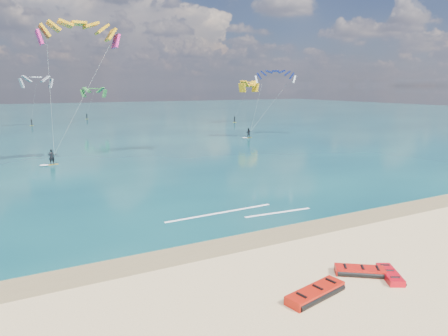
# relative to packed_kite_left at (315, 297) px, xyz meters

# --- Properties ---
(ground) EXTENTS (320.00, 320.00, 0.00)m
(ground) POSITION_rel_packed_kite_left_xyz_m (-0.42, 43.61, 0.00)
(ground) COLOR tan
(ground) RESTS_ON ground
(wet_sand_strip) EXTENTS (320.00, 2.40, 0.01)m
(wet_sand_strip) POSITION_rel_packed_kite_left_xyz_m (-0.42, 6.61, 0.00)
(wet_sand_strip) COLOR brown
(wet_sand_strip) RESTS_ON ground
(sea) EXTENTS (320.00, 200.00, 0.04)m
(sea) POSITION_rel_packed_kite_left_xyz_m (-0.42, 107.61, 0.02)
(sea) COLOR #0B333D
(sea) RESTS_ON ground
(packed_kite_left) EXTENTS (3.33, 1.80, 0.44)m
(packed_kite_left) POSITION_rel_packed_kite_left_xyz_m (0.00, 0.00, 0.00)
(packed_kite_left) COLOR #BB170A
(packed_kite_left) RESTS_ON ground
(packed_kite_mid) EXTENTS (2.63, 2.32, 0.40)m
(packed_kite_mid) POSITION_rel_packed_kite_left_xyz_m (3.19, 0.64, 0.00)
(packed_kite_mid) COLOR red
(packed_kite_mid) RESTS_ON ground
(packed_kite_right) EXTENTS (1.84, 2.26, 0.35)m
(packed_kite_right) POSITION_rel_packed_kite_left_xyz_m (4.15, -0.24, 0.00)
(packed_kite_right) COLOR red
(packed_kite_right) RESTS_ON ground
(kitesurfer_main) EXTENTS (10.00, 5.24, 16.26)m
(kitesurfer_main) POSITION_rel_packed_kite_left_xyz_m (-5.47, 33.51, 8.53)
(kitesurfer_main) COLOR gold
(kitesurfer_main) RESTS_ON sea
(kitesurfer_far) EXTENTS (8.31, 6.38, 12.19)m
(kitesurfer_far) POSITION_rel_packed_kite_left_xyz_m (25.61, 43.70, 6.49)
(kitesurfer_far) COLOR gold
(kitesurfer_far) RESTS_ON sea
(shoreline_foam) EXTENTS (10.20, 2.37, 0.01)m
(shoreline_foam) POSITION_rel_packed_kite_left_xyz_m (2.91, 11.02, 0.04)
(shoreline_foam) COLOR white
(shoreline_foam) RESTS_ON ground
(distant_kites) EXTENTS (82.69, 40.05, 13.02)m
(distant_kites) POSITION_rel_packed_kite_left_xyz_m (-8.38, 84.64, 5.33)
(distant_kites) COLOR gold
(distant_kites) RESTS_ON ground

